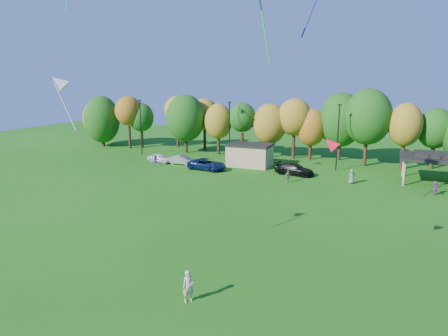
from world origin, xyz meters
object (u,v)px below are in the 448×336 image
at_px(car_c, 207,164).
at_px(car_d, 294,169).
at_px(car_a, 160,158).
at_px(kite_flyer, 189,286).
at_px(car_b, 182,160).

distance_m(car_c, car_d, 12.04).
relative_size(car_a, car_c, 0.72).
relative_size(kite_flyer, car_b, 0.46).
distance_m(kite_flyer, car_c, 34.01).
bearing_deg(car_c, car_a, 85.41).
distance_m(kite_flyer, car_a, 39.92).
bearing_deg(car_a, kite_flyer, -143.27).
bearing_deg(car_c, car_b, 76.91).
xyz_separation_m(car_a, car_d, (20.72, -0.21, 0.08)).
height_order(kite_flyer, car_c, kite_flyer).
bearing_deg(kite_flyer, car_d, 47.80).
height_order(car_b, car_d, car_d).
relative_size(car_a, car_d, 0.76).
bearing_deg(car_b, car_d, -89.96).
xyz_separation_m(kite_flyer, car_a, (-22.32, 33.10, -0.25)).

